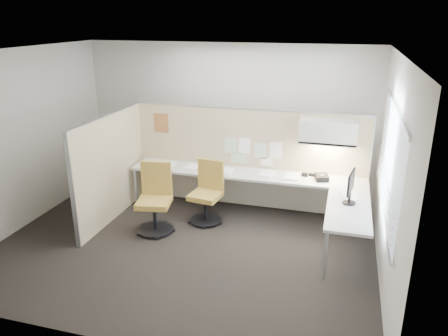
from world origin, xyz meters
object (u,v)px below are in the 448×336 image
(desk, at_px, (263,185))
(chair_left, at_px, (155,200))
(monitor, at_px, (351,186))
(chair_right, at_px, (207,194))
(phone, at_px, (321,177))

(desk, xyz_separation_m, chair_left, (-1.55, -0.88, -0.10))
(monitor, bearing_deg, chair_left, 102.63)
(chair_left, bearing_deg, chair_right, 27.38)
(desk, bearing_deg, chair_right, -158.72)
(desk, xyz_separation_m, chair_right, (-0.87, -0.34, -0.13))
(chair_right, bearing_deg, chair_left, -134.35)
(chair_right, bearing_deg, phone, 21.70)
(chair_right, relative_size, phone, 3.92)
(monitor, bearing_deg, phone, 37.37)
(monitor, relative_size, phone, 1.83)
(chair_right, bearing_deg, desk, 28.71)
(desk, distance_m, chair_left, 1.79)
(chair_left, height_order, monitor, monitor)
(desk, relative_size, monitor, 8.48)
(phone, bearing_deg, desk, 169.80)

